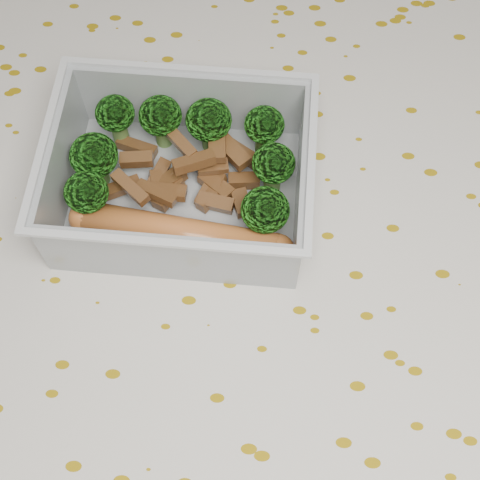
{
  "coord_description": "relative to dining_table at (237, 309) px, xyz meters",
  "views": [
    {
      "loc": [
        0.01,
        -0.19,
        1.17
      ],
      "look_at": [
        0.0,
        0.0,
        0.78
      ],
      "focal_mm": 50.0,
      "sensor_mm": 36.0,
      "label": 1
    }
  ],
  "objects": [
    {
      "name": "meat_pile",
      "position": [
        -0.03,
        0.06,
        0.1
      ],
      "size": [
        0.11,
        0.07,
        0.03
      ],
      "color": "brown",
      "rests_on": "lunch_container"
    },
    {
      "name": "ground_plane",
      "position": [
        0.0,
        0.0,
        -0.67
      ],
      "size": [
        4.0,
        4.0,
        0.0
      ],
      "primitive_type": "plane",
      "color": "olive",
      "rests_on": "ground"
    },
    {
      "name": "sausage",
      "position": [
        -0.04,
        0.01,
        0.11
      ],
      "size": [
        0.15,
        0.04,
        0.02
      ],
      "color": "#CD6F32",
      "rests_on": "lunch_container"
    },
    {
      "name": "tablecloth",
      "position": [
        0.0,
        0.0,
        0.05
      ],
      "size": [
        1.46,
        0.96,
        0.19
      ],
      "color": "silver",
      "rests_on": "dining_table"
    },
    {
      "name": "dining_table",
      "position": [
        0.0,
        0.0,
        0.0
      ],
      "size": [
        1.4,
        0.9,
        0.75
      ],
      "color": "brown",
      "rests_on": "ground"
    },
    {
      "name": "broccoli_florets",
      "position": [
        -0.04,
        0.07,
        0.12
      ],
      "size": [
        0.15,
        0.1,
        0.04
      ],
      "color": "#608C3F",
      "rests_on": "lunch_container"
    },
    {
      "name": "lunch_container",
      "position": [
        -0.04,
        0.05,
        0.11
      ],
      "size": [
        0.18,
        0.14,
        0.06
      ],
      "color": "#B7BEC4",
      "rests_on": "tablecloth"
    }
  ]
}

